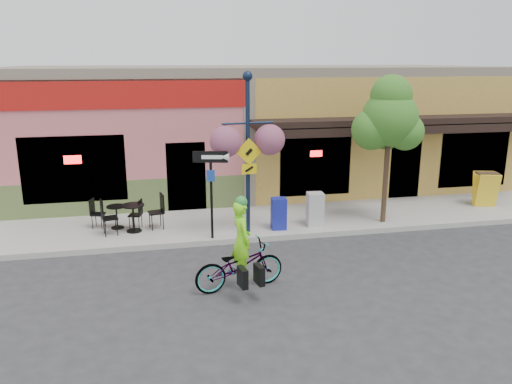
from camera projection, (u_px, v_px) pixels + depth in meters
ground at (311, 245)px, 13.18m from camera, size 90.00×90.00×0.00m
sidewalk at (291, 219)px, 15.05m from camera, size 24.00×3.00×0.15m
curb at (305, 235)px, 13.68m from camera, size 24.00×0.12×0.15m
building at (254, 125)px, 19.69m from camera, size 18.20×8.20×4.50m
bicycle at (239, 266)px, 10.58m from camera, size 2.06×1.05×1.03m
cyclist_rider at (242, 251)px, 10.50m from camera, size 0.51×0.68×1.69m
lamp_post at (248, 154)px, 13.20m from camera, size 1.42×0.65×4.33m
one_way_sign at (211, 195)px, 12.97m from camera, size 0.92×0.40×2.35m
cafe_set_left at (117, 214)px, 13.94m from camera, size 1.55×1.06×0.85m
cafe_set_right at (133, 214)px, 13.65m from camera, size 1.81×1.17×1.00m
newspaper_box_blue at (279, 214)px, 13.89m from camera, size 0.42×0.38×0.89m
newspaper_box_grey at (315, 209)px, 14.17m from camera, size 0.47×0.44×0.96m
street_tree at (388, 150)px, 14.07m from camera, size 1.70×1.70×4.27m
sandwich_board at (488, 191)px, 15.86m from camera, size 0.77×0.65×1.11m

